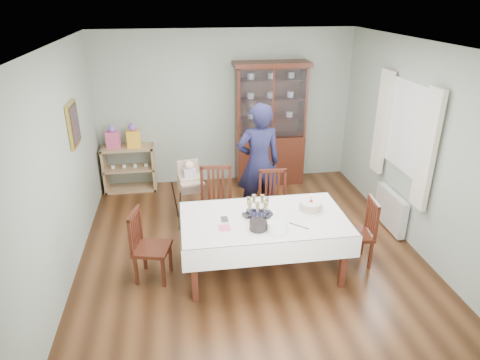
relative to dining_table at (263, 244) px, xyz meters
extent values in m
plane|color=#593319|center=(-0.09, 0.47, -0.38)|extent=(5.00, 5.00, 0.00)
plane|color=#9EAA99|center=(-0.09, 2.97, 0.97)|extent=(4.50, 0.00, 4.50)
plane|color=#9EAA99|center=(-2.34, 0.47, 0.97)|extent=(0.00, 5.00, 5.00)
plane|color=#9EAA99|center=(2.16, 0.47, 0.97)|extent=(0.00, 5.00, 5.00)
plane|color=white|center=(-0.09, 0.47, 2.32)|extent=(5.00, 5.00, 0.00)
cube|color=#4E1C13|center=(0.00, 0.00, 0.34)|extent=(1.90, 1.06, 0.06)
cube|color=silver|center=(0.00, 0.00, 0.37)|extent=(2.00, 1.16, 0.01)
cube|color=#4E1C13|center=(0.66, 2.73, 0.07)|extent=(1.20, 0.45, 0.90)
cube|color=white|center=(0.66, 2.54, 1.12)|extent=(1.12, 0.01, 1.16)
cube|color=#4E1C13|center=(0.66, 2.73, 1.76)|extent=(1.30, 0.48, 0.07)
cube|color=tan|center=(-1.84, 2.75, -0.36)|extent=(0.90, 0.38, 0.04)
cube|color=tan|center=(-1.84, 2.75, 0.02)|extent=(0.90, 0.38, 0.03)
cube|color=tan|center=(-1.84, 2.75, 0.40)|extent=(0.90, 0.38, 0.04)
cube|color=tan|center=(-2.26, 2.75, 0.02)|extent=(0.04, 0.38, 0.80)
cube|color=tan|center=(-1.42, 2.75, 0.02)|extent=(0.04, 0.38, 0.80)
cube|color=gold|center=(-2.31, 1.27, 1.27)|extent=(0.04, 0.48, 0.58)
cube|color=white|center=(2.13, 0.77, 1.17)|extent=(0.04, 1.02, 1.22)
cube|color=silver|center=(2.07, 0.15, 1.07)|extent=(0.07, 0.30, 1.55)
cube|color=silver|center=(2.07, 1.39, 1.07)|extent=(0.07, 0.30, 1.55)
cube|color=white|center=(2.07, 0.77, -0.08)|extent=(0.10, 0.80, 0.55)
cube|color=#4E1C13|center=(-0.49, 0.87, 0.09)|extent=(0.51, 0.51, 0.05)
cube|color=#4E1C13|center=(-0.47, 1.08, 0.37)|extent=(0.44, 0.09, 0.55)
cube|color=#4E1C13|center=(0.34, 0.88, 0.04)|extent=(0.44, 0.44, 0.05)
cube|color=#4E1C13|center=(0.35, 1.07, 0.30)|extent=(0.40, 0.06, 0.49)
cube|color=#4E1C13|center=(-1.35, 0.06, 0.03)|extent=(0.49, 0.49, 0.05)
cube|color=#4E1C13|center=(-1.53, 0.11, 0.28)|extent=(0.13, 0.38, 0.48)
cube|color=#4E1C13|center=(1.21, 0.02, 0.02)|extent=(0.44, 0.44, 0.05)
cube|color=#4E1C13|center=(1.39, 0.01, 0.27)|extent=(0.07, 0.38, 0.47)
imported|color=black|center=(0.20, 1.36, 0.53)|extent=(0.70, 0.50, 1.83)
cube|color=tan|center=(-0.82, 1.45, 0.24)|extent=(0.36, 0.33, 0.23)
cube|color=tan|center=(-0.82, 1.45, 0.43)|extent=(0.33, 0.11, 0.27)
cube|color=tan|center=(-0.82, 1.45, 0.32)|extent=(0.36, 0.20, 0.03)
cube|color=silver|center=(-0.82, 1.45, 0.39)|extent=(0.19, 0.16, 0.17)
sphere|color=beige|center=(-0.82, 1.45, 0.53)|extent=(0.14, 0.14, 0.14)
cylinder|color=silver|center=(-0.06, 0.06, 0.38)|extent=(0.38, 0.38, 0.01)
torus|color=silver|center=(-0.06, 0.06, 0.39)|extent=(0.38, 0.38, 0.01)
cylinder|color=white|center=(0.61, 0.10, 0.38)|extent=(0.32, 0.32, 0.02)
cylinder|color=brown|center=(0.61, 0.10, 0.44)|extent=(0.28, 0.28, 0.10)
cylinder|color=silver|center=(0.61, 0.10, 0.49)|extent=(0.28, 0.28, 0.01)
cylinder|color=#F24C4C|center=(0.61, 0.10, 0.54)|extent=(0.01, 0.01, 0.08)
sphere|color=yellow|center=(0.61, 0.10, 0.59)|extent=(0.02, 0.02, 0.02)
cylinder|color=black|center=(-0.12, -0.26, 0.42)|extent=(0.26, 0.26, 0.10)
cylinder|color=white|center=(0.09, -0.31, 0.42)|extent=(0.29, 0.29, 0.10)
cube|color=#EC578B|center=(-0.49, -0.18, 0.38)|extent=(0.13, 0.13, 0.02)
cube|color=silver|center=(0.36, -0.26, 0.38)|extent=(0.20, 0.19, 0.01)
cube|color=#EC578B|center=(-2.05, 2.73, 0.56)|extent=(0.23, 0.17, 0.28)
sphere|color=#E533B2|center=(-2.05, 2.73, 0.75)|extent=(0.11, 0.11, 0.11)
cube|color=#FCAE27|center=(-1.71, 2.73, 0.56)|extent=(0.23, 0.17, 0.29)
sphere|color=#E533B2|center=(-1.71, 2.73, 0.76)|extent=(0.14, 0.14, 0.14)
camera|label=1|loc=(-0.96, -4.41, 2.85)|focal=32.00mm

